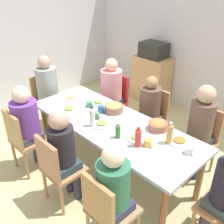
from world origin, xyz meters
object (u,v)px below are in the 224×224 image
(chair_4, at_px, (107,210))
(person_6, at_px, (48,87))
(bottle_2, at_px, (92,117))
(side_cabinet, at_px, (151,79))
(plate_4, at_px, (69,109))
(plate_5, at_px, (99,102))
(person_4, at_px, (114,189))
(plate_1, at_px, (179,141))
(cup_4, at_px, (96,116))
(chair_3, at_px, (57,168))
(plate_0, at_px, (136,138))
(cup_3, at_px, (90,104))
(plate_2, at_px, (102,124))
(person_7, at_px, (111,88))
(plate_3, at_px, (71,98))
(bottle_3, at_px, (118,131))
(person_0, at_px, (149,107))
(cup_0, at_px, (148,143))
(microwave, at_px, (154,50))
(cup_1, at_px, (189,150))
(bottle_0, at_px, (170,133))
(chair_6, at_px, (46,99))
(chair_1, at_px, (23,138))
(bowl_1, at_px, (158,125))
(cup_2, at_px, (101,109))
(chair_0, at_px, (152,116))
(chair_5, at_px, (201,137))
(bottle_1, at_px, (138,137))
(bowl_0, at_px, (114,108))
(person_1, at_px, (27,121))
(person_3, at_px, (63,149))

(chair_4, bearing_deg, person_6, 159.92)
(bottle_2, bearing_deg, side_cabinet, 111.22)
(plate_4, distance_m, plate_5, 0.43)
(person_4, bearing_deg, plate_1, 88.65)
(person_4, relative_size, cup_4, 10.49)
(chair_3, xyz_separation_m, plate_0, (0.43, 0.78, 0.24))
(cup_3, bearing_deg, plate_2, -22.73)
(person_7, distance_m, plate_1, 1.65)
(chair_3, bearing_deg, plate_2, 94.44)
(plate_3, bearing_deg, chair_3, -43.76)
(chair_4, relative_size, bottle_3, 4.64)
(person_0, xyz_separation_m, chair_4, (0.78, -1.54, -0.17))
(chair_3, distance_m, plate_2, 0.74)
(person_0, relative_size, plate_3, 5.36)
(cup_0, relative_size, microwave, 0.26)
(plate_0, distance_m, bottle_3, 0.22)
(plate_0, bearing_deg, cup_1, 18.86)
(person_4, bearing_deg, plate_3, 155.48)
(bottle_0, bearing_deg, plate_2, -161.03)
(chair_6, xyz_separation_m, cup_4, (1.36, -0.09, 0.27))
(plate_2, height_order, plate_3, same)
(plate_1, bearing_deg, bottle_3, -141.30)
(cup_4, bearing_deg, chair_1, -128.81)
(bowl_1, distance_m, side_cabinet, 2.32)
(bottle_3, relative_size, side_cabinet, 0.22)
(cup_3, distance_m, side_cabinet, 2.05)
(cup_2, bearing_deg, cup_1, 2.83)
(cup_1, bearing_deg, chair_0, 145.61)
(chair_3, height_order, chair_5, same)
(chair_4, relative_size, chair_5, 1.00)
(bottle_2, bearing_deg, chair_6, 171.37)
(chair_6, height_order, bottle_1, bottle_1)
(person_7, bearing_deg, person_6, -133.02)
(chair_1, relative_size, bottle_2, 3.51)
(cup_1, bearing_deg, bowl_1, 164.77)
(plate_3, height_order, bottle_3, bottle_3)
(person_0, bearing_deg, cup_2, -114.40)
(plate_5, distance_m, bottle_3, 0.88)
(plate_4, height_order, bottle_0, bottle_0)
(bowl_0, relative_size, microwave, 0.51)
(chair_0, distance_m, cup_2, 0.84)
(bowl_0, bearing_deg, person_0, 69.74)
(cup_0, height_order, microwave, microwave)
(person_6, distance_m, plate_3, 0.57)
(person_1, xyz_separation_m, person_3, (0.78, 0.00, -0.02))
(chair_5, height_order, cup_4, chair_5)
(person_6, bearing_deg, bottle_2, -9.19)
(bottle_1, relative_size, bottle_3, 1.21)
(cup_1, relative_size, cup_4, 1.05)
(plate_0, distance_m, plate_4, 1.07)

